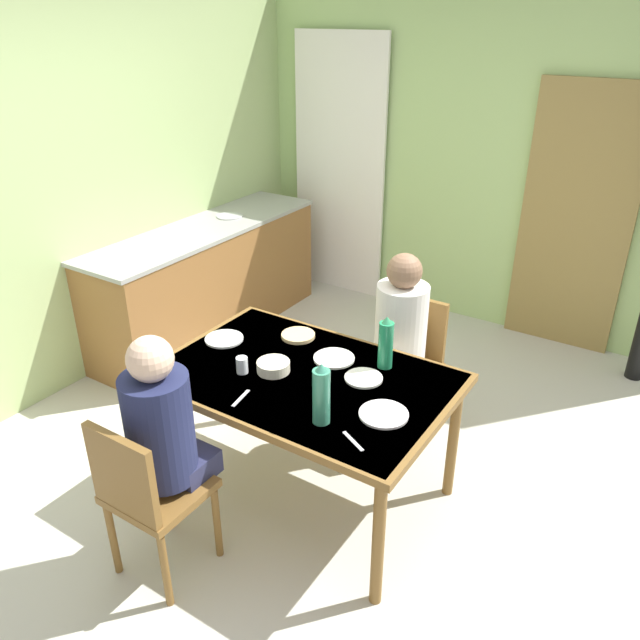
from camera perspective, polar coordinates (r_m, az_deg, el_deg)
The scene contains 22 objects.
ground_plane at distance 3.77m, azimuth -2.04°, elevation -13.25°, with size 6.52×6.52×0.00m, color beige.
wall_back at distance 5.26m, azimuth 13.96°, elevation 14.15°, with size 4.06×0.10×2.70m, color #A5C77A.
wall_left at distance 4.80m, azimuth -17.52°, elevation 12.58°, with size 0.10×3.76×2.70m, color #AAC37E.
door_wooden at distance 5.06m, azimuth 22.34°, elevation 8.37°, with size 0.80×0.05×2.00m, color olive.
curtain_panel at distance 5.71m, azimuth 1.76°, elevation 13.62°, with size 0.90×0.03×2.27m, color white.
kitchen_counter at distance 5.12m, azimuth -10.25°, elevation 3.59°, with size 0.61×2.16×0.91m.
dining_table at distance 3.19m, azimuth -1.47°, elevation -6.12°, with size 1.48×0.98×0.76m.
chair_near_diner at distance 2.97m, azimuth -15.58°, elevation -14.92°, with size 0.40×0.40×0.87m.
chair_far_diner at distance 3.85m, azimuth 7.98°, elevation -3.56°, with size 0.40×0.40×0.87m.
person_near_diner at distance 2.86m, azimuth -14.27°, elevation -9.23°, with size 0.30×0.37×0.77m.
person_far_diner at distance 3.61m, azimuth 7.32°, elevation -0.59°, with size 0.30×0.37×0.77m.
water_bottle_green_near at distance 2.75m, azimuth 0.12°, elevation -6.87°, with size 0.08×0.08×0.30m.
water_bottle_green_far at distance 3.18m, azimuth 6.03°, elevation -2.15°, with size 0.08×0.08×0.29m.
serving_bowl_center at distance 3.19m, azimuth -4.27°, elevation -4.26°, with size 0.17×0.17×0.06m, color #EFE5C2.
dinner_plate_near_left at distance 2.88m, azimuth 5.84°, elevation -8.56°, with size 0.23×0.23×0.01m, color white.
dinner_plate_near_right at distance 3.29m, azimuth 1.29°, elevation -3.52°, with size 0.22×0.22×0.01m, color white.
dinner_plate_far_center at distance 3.13m, azimuth 4.01°, elevation -5.31°, with size 0.19×0.19×0.01m, color white.
dinner_plate_far_side at distance 3.52m, azimuth -8.76°, elevation -1.72°, with size 0.21×0.21×0.01m, color white.
drinking_glass_by_near_diner at distance 3.18m, azimuth -7.14°, elevation -4.11°, with size 0.06×0.06×0.09m, color silver.
bread_plate_sliced at distance 3.51m, azimuth -2.01°, elevation -1.42°, with size 0.19×0.19×0.02m, color #DBB77A.
cutlery_knife_near at distance 2.72m, azimuth 3.04°, elevation -11.01°, with size 0.15×0.02×0.00m, color silver.
cutlery_fork_near at distance 3.00m, azimuth -7.26°, elevation -7.11°, with size 0.15×0.02×0.00m, color silver.
Camera 1 is at (1.68, -2.36, 2.42)m, focal length 34.98 mm.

